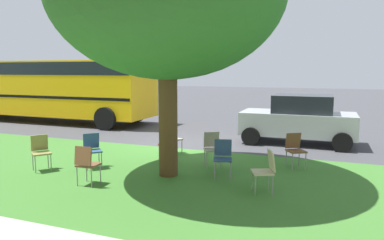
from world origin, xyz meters
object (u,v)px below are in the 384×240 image
at_px(chair_3, 172,136).
at_px(chair_7, 212,146).
at_px(chair_2, 169,142).
at_px(chair_6, 92,148).
at_px(chair_8, 266,168).
at_px(chair_0, 223,155).
at_px(chair_5, 41,150).
at_px(chair_4, 86,162).
at_px(parked_car, 299,119).
at_px(chair_1, 295,148).
at_px(school_bus, 49,85).

bearing_deg(chair_3, chair_7, 149.81).
bearing_deg(chair_2, chair_6, 39.70).
bearing_deg(chair_2, chair_8, 149.82).
height_order(chair_0, chair_5, same).
distance_m(chair_4, parked_car, 7.38).
xyz_separation_m(chair_0, chair_5, (4.39, 1.03, 0.00)).
distance_m(chair_1, school_bus, 12.65).
bearing_deg(chair_4, chair_5, -18.33).
relative_size(chair_5, chair_8, 1.00).
height_order(chair_5, parked_car, parked_car).
bearing_deg(chair_4, chair_3, -98.38).
relative_size(chair_3, school_bus, 0.08).
bearing_deg(chair_6, chair_1, -159.15).
height_order(chair_5, school_bus, school_bus).
relative_size(chair_0, parked_car, 0.24).
xyz_separation_m(chair_1, chair_8, (0.37, 2.22, 0.00)).
distance_m(chair_5, chair_7, 4.30).
relative_size(chair_1, chair_8, 1.00).
relative_size(chair_8, parked_car, 0.24).
height_order(chair_6, chair_7, same).
xyz_separation_m(chair_2, chair_3, (0.30, -0.83, 0.00)).
height_order(chair_3, chair_4, same).
distance_m(chair_3, chair_8, 4.06).
bearing_deg(chair_0, chair_3, -40.24).
distance_m(chair_5, parked_car, 8.05).
bearing_deg(parked_car, chair_3, 40.18).
height_order(chair_1, chair_5, same).
height_order(chair_2, chair_7, same).
bearing_deg(parked_car, chair_1, 92.93).
distance_m(chair_3, school_bus, 9.29).
bearing_deg(chair_8, chair_0, -34.22).
bearing_deg(chair_5, chair_4, 161.67).
height_order(chair_1, chair_6, same).
relative_size(chair_4, parked_car, 0.24).
xyz_separation_m(chair_4, chair_8, (-3.69, -0.88, 0.00)).
relative_size(chair_5, chair_7, 1.00).
bearing_deg(chair_5, chair_8, -177.16).
bearing_deg(chair_1, chair_8, 80.44).
bearing_deg(parked_car, chair_0, 73.99).
distance_m(chair_5, school_bus, 9.16).
bearing_deg(chair_2, chair_0, 152.55).
height_order(chair_3, chair_8, same).
relative_size(chair_8, school_bus, 0.08).
distance_m(chair_5, chair_8, 5.51).
bearing_deg(chair_6, chair_0, -173.56).
height_order(chair_2, chair_5, same).
xyz_separation_m(chair_8, parked_car, (-0.21, -5.38, 0.32)).
relative_size(chair_0, chair_8, 1.00).
xyz_separation_m(chair_1, parked_car, (0.16, -3.16, 0.32)).
xyz_separation_m(chair_1, chair_4, (4.06, 3.10, 0.00)).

